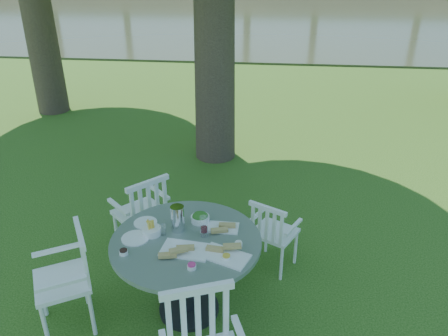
{
  "coord_description": "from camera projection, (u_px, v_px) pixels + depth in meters",
  "views": [
    {
      "loc": [
        0.49,
        -4.17,
        3.03
      ],
      "look_at": [
        0.0,
        0.2,
        0.85
      ],
      "focal_mm": 35.0,
      "sensor_mm": 36.0,
      "label": 1
    }
  ],
  "objects": [
    {
      "name": "ground",
      "position": [
        222.0,
        240.0,
        5.11
      ],
      "size": [
        140.0,
        140.0,
        0.0
      ],
      "primitive_type": "plane",
      "color": "#1D420D",
      "rests_on": "ground"
    },
    {
      "name": "table",
      "position": [
        187.0,
        255.0,
        3.84
      ],
      "size": [
        1.31,
        1.31,
        0.8
      ],
      "color": "black",
      "rests_on": "ground"
    },
    {
      "name": "chair_ne",
      "position": [
        271.0,
        231.0,
        4.44
      ],
      "size": [
        0.55,
        0.54,
        0.82
      ],
      "rotation": [
        0.0,
        0.0,
        -3.63
      ],
      "color": "white",
      "rests_on": "ground"
    },
    {
      "name": "chair_nw",
      "position": [
        144.0,
        211.0,
        4.62
      ],
      "size": [
        0.67,
        0.67,
        0.97
      ],
      "rotation": [
        0.0,
        0.0,
        -2.32
      ],
      "color": "white",
      "rests_on": "ground"
    },
    {
      "name": "chair_sw",
      "position": [
        72.0,
        272.0,
        3.75
      ],
      "size": [
        0.63,
        0.64,
        0.95
      ],
      "rotation": [
        0.0,
        0.0,
        -1.04
      ],
      "color": "white",
      "rests_on": "ground"
    },
    {
      "name": "tableware",
      "position": [
        184.0,
        230.0,
        3.8
      ],
      "size": [
        1.14,
        0.79,
        0.24
      ],
      "color": "white",
      "rests_on": "table"
    },
    {
      "name": "river",
      "position": [
        267.0,
        10.0,
        25.59
      ],
      "size": [
        100.0,
        28.0,
        0.12
      ],
      "primitive_type": "cube",
      "color": "#323922",
      "rests_on": "ground"
    }
  ]
}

